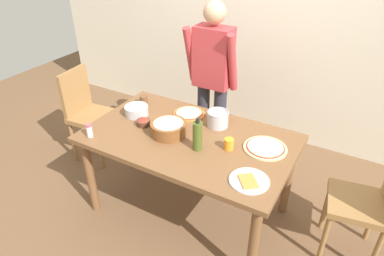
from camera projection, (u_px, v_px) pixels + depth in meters
The scene contains 17 objects.
ground at pixel (189, 208), 3.03m from camera, with size 8.00×8.00×0.00m, color brown.
wall_back at pixel (266, 20), 3.54m from camera, with size 5.60×0.10×2.60m, color silver.
dining_table at pixel (189, 146), 2.68m from camera, with size 1.60×0.96×0.76m.
person_cook at pixel (212, 77), 3.18m from camera, with size 0.49×0.25×1.62m.
chair_wooden_left at pixel (87, 110), 3.47m from camera, with size 0.44×0.44×0.95m.
chair_wooden_right at pixel (371, 199), 2.36m from camera, with size 0.46×0.46×0.95m.
pizza_raw_on_board at pixel (265, 148), 2.49m from camera, with size 0.32×0.32×0.02m.
pizza_cooked_on_tray at pixel (189, 113), 2.93m from camera, with size 0.27×0.27×0.02m.
plate_with_slice at pixel (249, 181), 2.18m from camera, with size 0.26×0.26×0.02m.
popcorn_bowl at pixel (168, 127), 2.64m from camera, with size 0.28×0.28×0.11m.
mixing_bowl_steel at pixel (137, 110), 2.91m from camera, with size 0.20×0.20×0.08m.
small_sauce_bowl at pixel (143, 122), 2.77m from camera, with size 0.11×0.11×0.06m.
olive_oil_bottle at pixel (197, 136), 2.44m from camera, with size 0.07×0.07×0.26m.
steel_pot at pixel (218, 119), 2.74m from camera, with size 0.17×0.17×0.13m.
cup_orange at pixel (229, 144), 2.48m from camera, with size 0.07×0.07×0.09m, color orange.
cup_small_brown at pixel (144, 100), 3.07m from camera, with size 0.07×0.07×0.09m, color brown.
salt_shaker at pixel (89, 131), 2.61m from camera, with size 0.04×0.04×0.11m.
Camera 1 is at (1.12, -1.91, 2.19)m, focal length 32.07 mm.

